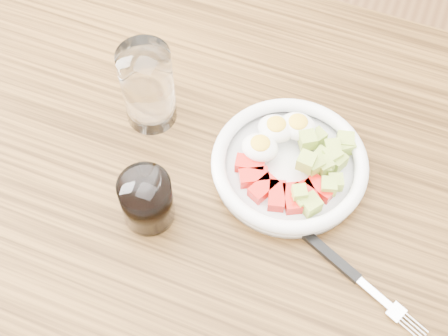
{
  "coord_description": "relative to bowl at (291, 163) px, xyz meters",
  "views": [
    {
      "loc": [
        0.17,
        -0.45,
        1.62
      ],
      "look_at": [
        -0.01,
        0.01,
        0.8
      ],
      "focal_mm": 50.0,
      "sensor_mm": 36.0,
      "label": 1
    }
  ],
  "objects": [
    {
      "name": "water_glass",
      "position": [
        -0.25,
        0.02,
        0.05
      ],
      "size": [
        0.08,
        0.08,
        0.15
      ],
      "primitive_type": "cylinder",
      "color": "white",
      "rests_on": "dining_table"
    },
    {
      "name": "dining_table",
      "position": [
        -0.08,
        -0.06,
        -0.12
      ],
      "size": [
        1.5,
        0.9,
        0.77
      ],
      "color": "brown",
      "rests_on": "ground"
    },
    {
      "name": "bowl",
      "position": [
        0.0,
        0.0,
        0.0
      ],
      "size": [
        0.24,
        0.24,
        0.06
      ],
      "color": "white",
      "rests_on": "dining_table"
    },
    {
      "name": "coffee_glass",
      "position": [
        -0.17,
        -0.15,
        0.02
      ],
      "size": [
        0.08,
        0.08,
        0.09
      ],
      "color": "white",
      "rests_on": "dining_table"
    },
    {
      "name": "ground",
      "position": [
        -0.08,
        -0.06,
        -0.79
      ],
      "size": [
        4.0,
        4.0,
        0.0
      ],
      "primitive_type": "plane",
      "color": "brown",
      "rests_on": "ground"
    },
    {
      "name": "fork",
      "position": [
        0.13,
        -0.13,
        -0.02
      ],
      "size": [
        0.21,
        0.1,
        0.01
      ],
      "color": "black",
      "rests_on": "dining_table"
    }
  ]
}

